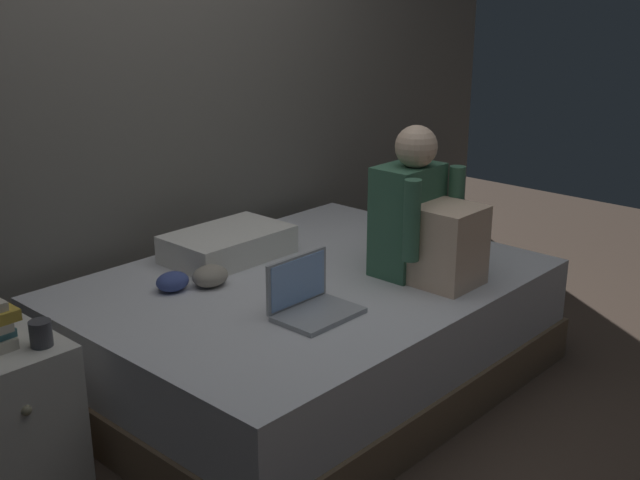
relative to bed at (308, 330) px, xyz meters
name	(u,v)px	position (x,y,z in m)	size (l,w,h in m)	color
ground_plane	(328,420)	(-0.20, -0.30, -0.24)	(8.00, 8.00, 0.00)	#47382D
wall_back	(133,65)	(-0.20, 0.90, 1.11)	(5.60, 0.10, 2.70)	slate
bed	(308,330)	(0.00, 0.00, 0.00)	(2.00, 1.50, 0.49)	#7A6047
person_sitting	(424,221)	(0.35, -0.36, 0.50)	(0.39, 0.44, 0.66)	#38664C
laptop	(310,300)	(-0.28, -0.27, 0.30)	(0.32, 0.23, 0.22)	#9EA0A5
pillow	(228,244)	(-0.06, 0.45, 0.31)	(0.56, 0.36, 0.13)	silver
mug	(41,334)	(-1.17, 0.13, 0.34)	(0.08, 0.08, 0.09)	#3D3D42
clothes_pile	(195,278)	(-0.40, 0.27, 0.29)	(0.29, 0.20, 0.09)	#3D4C8E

